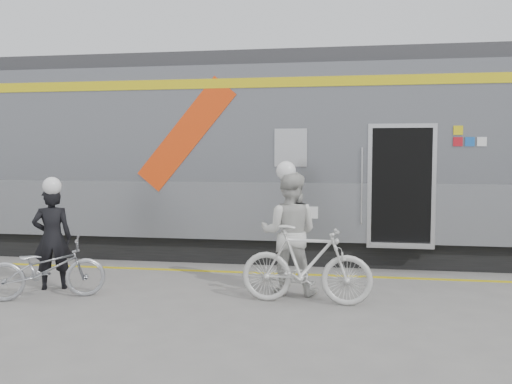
% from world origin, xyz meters
% --- Properties ---
extents(ground, '(90.00, 90.00, 0.00)m').
position_xyz_m(ground, '(0.00, 0.00, 0.00)').
color(ground, slate).
rests_on(ground, ground).
extents(train, '(24.00, 3.17, 4.10)m').
position_xyz_m(train, '(0.17, 4.19, 2.05)').
color(train, black).
rests_on(train, ground).
extents(safety_strip, '(24.00, 0.12, 0.01)m').
position_xyz_m(safety_strip, '(0.00, 2.15, 0.00)').
color(safety_strip, gold).
rests_on(safety_strip, ground).
extents(man, '(0.70, 0.60, 1.62)m').
position_xyz_m(man, '(-3.20, 0.52, 0.81)').
color(man, black).
rests_on(man, ground).
extents(bicycle_left, '(1.79, 1.24, 0.89)m').
position_xyz_m(bicycle_left, '(-3.00, -0.03, 0.45)').
color(bicycle_left, '#A4A7AC').
rests_on(bicycle_left, ground).
extents(woman, '(0.94, 0.76, 1.86)m').
position_xyz_m(woman, '(0.52, 0.87, 0.93)').
color(woman, silver).
rests_on(woman, ground).
extents(bicycle_right, '(1.91, 0.64, 1.13)m').
position_xyz_m(bicycle_right, '(0.82, 0.32, 0.56)').
color(bicycle_right, beige).
rests_on(bicycle_right, ground).
extents(helmet_man, '(0.28, 0.28, 0.28)m').
position_xyz_m(helmet_man, '(-3.20, 0.52, 1.76)').
color(helmet_man, white).
rests_on(helmet_man, man).
extents(helmet_woman, '(0.30, 0.30, 0.30)m').
position_xyz_m(helmet_woman, '(0.52, 0.87, 2.01)').
color(helmet_woman, white).
rests_on(helmet_woman, woman).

